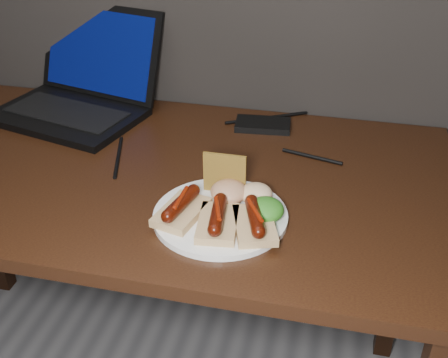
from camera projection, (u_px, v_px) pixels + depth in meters
desk at (132, 199)px, 1.28m from camera, size 1.40×0.70×0.75m
laptop at (80, 90)px, 1.45m from camera, size 0.43×0.40×0.25m
hard_drive at (263, 125)px, 1.39m from camera, size 0.14×0.09×0.02m
desk_cables at (159, 137)px, 1.34m from camera, size 0.90×0.42×0.01m
plate at (220, 216)px, 1.06m from camera, size 0.30×0.30×0.01m
bread_sausage_left at (181, 208)px, 1.04m from camera, size 0.09×0.13×0.04m
bread_sausage_center at (218, 219)px, 1.01m from camera, size 0.08×0.12×0.04m
bread_sausage_right at (255, 221)px, 1.01m from camera, size 0.10×0.13×0.04m
crispbread at (225, 173)px, 1.10m from camera, size 0.08×0.01×0.08m
salad_greens at (265, 210)px, 1.03m from camera, size 0.07×0.07×0.04m
salsa_mound at (229, 192)px, 1.08m from camera, size 0.07×0.07×0.04m
coleslaw_mound at (256, 194)px, 1.08m from camera, size 0.06×0.06×0.04m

